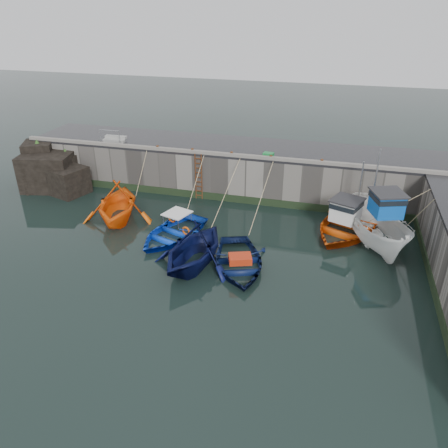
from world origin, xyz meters
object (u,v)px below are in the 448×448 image
(boat_near_navy, at_px, (238,266))
(boat_far_white, at_px, (377,228))
(bollard_b, at_px, (192,150))
(bollard_a, at_px, (158,147))
(ladder, at_px, (199,177))
(bollard_e, at_px, (322,161))
(boat_far_orange, at_px, (347,224))
(fish_crate, at_px, (268,155))
(boat_near_blue, at_px, (173,237))
(bollard_d, at_px, (271,157))
(boat_near_white, at_px, (119,219))
(boat_near_blacktrim, at_px, (194,266))
(bollard_c, at_px, (232,154))

(boat_near_navy, xyz_separation_m, boat_far_white, (6.86, 4.23, 1.05))
(boat_far_white, bearing_deg, bollard_b, 143.28)
(boat_near_navy, bearing_deg, bollard_a, 114.03)
(ladder, relative_size, bollard_e, 11.43)
(boat_far_orange, xyz_separation_m, bollard_a, (-12.94, 2.56, 2.88))
(fish_crate, bearing_deg, boat_near_blue, -114.57)
(ladder, bearing_deg, bollard_b, 146.14)
(ladder, bearing_deg, bollard_d, 4.00)
(boat_far_orange, xyz_separation_m, bollard_b, (-10.44, 2.56, 2.88))
(ladder, height_order, boat_near_white, ladder)
(boat_near_blue, xyz_separation_m, boat_near_blacktrim, (2.20, -2.59, 0.00))
(boat_near_blacktrim, distance_m, boat_far_orange, 9.63)
(boat_near_navy, distance_m, bollard_a, 11.57)
(boat_near_blue, bearing_deg, boat_near_white, -179.22)
(bollard_b, xyz_separation_m, bollard_e, (8.50, 0.00, 0.00))
(boat_far_white, height_order, boat_far_orange, boat_far_white)
(boat_near_white, distance_m, bollard_a, 5.80)
(boat_far_white, relative_size, bollard_d, 24.55)
(ladder, distance_m, boat_near_white, 6.03)
(boat_near_navy, xyz_separation_m, bollard_c, (-2.44, 8.03, 3.30))
(boat_near_white, distance_m, bollard_d, 10.39)
(boat_near_white, relative_size, bollard_e, 18.78)
(fish_crate, distance_m, bollard_c, 2.40)
(boat_far_white, bearing_deg, boat_far_orange, 122.31)
(boat_near_navy, bearing_deg, bollard_c, 87.36)
(bollard_a, bearing_deg, bollard_b, 0.00)
(boat_near_white, bearing_deg, boat_far_white, -13.30)
(bollard_b, relative_size, bollard_e, 1.00)
(ladder, bearing_deg, bollard_c, 8.67)
(bollard_a, bearing_deg, bollard_c, 0.00)
(fish_crate, distance_m, bollard_e, 3.43)
(ladder, height_order, bollard_e, bollard_e)
(boat_near_blacktrim, relative_size, boat_far_orange, 0.68)
(boat_near_blue, distance_m, bollard_e, 10.34)
(boat_near_white, bearing_deg, bollard_c, 21.13)
(boat_near_blue, relative_size, fish_crate, 7.77)
(fish_crate, bearing_deg, boat_near_navy, -79.52)
(boat_near_navy, distance_m, bollard_e, 9.31)
(boat_near_white, xyz_separation_m, fish_crate, (8.44, 4.99, 3.32))
(boat_near_blacktrim, height_order, bollard_b, bollard_b)
(bollard_e, bearing_deg, boat_near_blue, -142.37)
(bollard_c, bearing_deg, boat_near_white, -142.24)
(boat_near_blacktrim, relative_size, bollard_c, 18.44)
(boat_near_white, relative_size, bollard_b, 18.78)
(bollard_e, bearing_deg, fish_crate, 175.04)
(bollard_b, bearing_deg, fish_crate, 3.34)
(boat_far_white, bearing_deg, bollard_d, 131.28)
(bollard_c, bearing_deg, ladder, -171.33)
(boat_near_navy, height_order, fish_crate, fish_crate)
(bollard_c, bearing_deg, boat_far_orange, -18.31)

